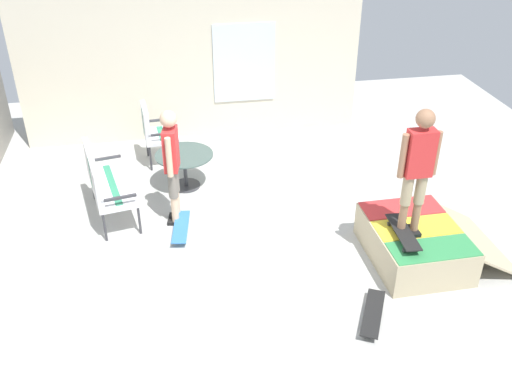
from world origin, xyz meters
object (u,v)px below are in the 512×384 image
object	(u,v)px
skate_ramp	(416,242)
patio_chair_near_house	(154,129)
person_watching	(172,159)
skateboard_on_ramp	(403,232)
skateboard_by_bench	(181,227)
patio_bench	(103,180)
skateboard_spare	(373,313)
patio_table	(185,164)
person_skater	(418,165)

from	to	relation	value
skate_ramp	patio_chair_near_house	world-z (taller)	patio_chair_near_house
person_watching	skateboard_on_ramp	bearing A→B (deg)	-120.97
patio_chair_near_house	skateboard_by_bench	size ratio (longest dim) A/B	1.24
patio_bench	skateboard_on_ramp	bearing A→B (deg)	-117.29
person_watching	skateboard_by_bench	bearing A→B (deg)	-171.79
patio_chair_near_house	person_watching	size ratio (longest dim) A/B	0.60
skateboard_by_bench	skateboard_spare	distance (m)	2.93
patio_chair_near_house	skateboard_on_ramp	xyz separation A→B (m)	(-3.49, -2.93, -0.04)
patio_chair_near_house	person_watching	world-z (taller)	person_watching
patio_chair_near_house	skateboard_by_bench	xyz separation A→B (m)	(-2.18, -0.27, -0.53)
patio_table	skateboard_spare	world-z (taller)	patio_table
person_skater	skateboard_on_ramp	xyz separation A→B (m)	(-0.09, 0.09, -0.88)
patio_bench	person_watching	world-z (taller)	person_watching
patio_bench	skateboard_on_ramp	world-z (taller)	patio_bench
patio_table	skateboard_by_bench	xyz separation A→B (m)	(-1.26, 0.16, -0.32)
person_skater	skateboard_spare	bearing A→B (deg)	140.93
patio_chair_near_house	skateboard_on_ramp	size ratio (longest dim) A/B	1.26
patio_bench	skateboard_by_bench	xyz separation A→B (m)	(-0.58, -1.01, -0.53)
patio_table	person_watching	xyz separation A→B (m)	(-0.95, 0.20, 0.59)
patio_bench	patio_table	xyz separation A→B (m)	(0.68, -1.17, -0.21)
patio_table	skateboard_on_ramp	distance (m)	3.59
skate_ramp	patio_bench	distance (m)	4.33
person_skater	skate_ramp	bearing A→B (deg)	-62.98
patio_chair_near_house	skateboard_on_ramp	bearing A→B (deg)	-140.04
skate_ramp	patio_bench	xyz separation A→B (m)	(1.69, 3.97, 0.37)
patio_chair_near_house	skateboard_spare	world-z (taller)	patio_chair_near_house
person_watching	patio_chair_near_house	bearing A→B (deg)	6.92
patio_chair_near_house	skateboard_spare	size ratio (longest dim) A/B	1.27
patio_chair_near_house	person_watching	distance (m)	1.92
person_skater	skateboard_spare	size ratio (longest dim) A/B	2.06
patio_chair_near_house	skateboard_spare	xyz separation A→B (m)	(-4.29, -2.30, -0.53)
patio_bench	patio_chair_near_house	xyz separation A→B (m)	(1.60, -0.74, -0.00)
patio_bench	skateboard_on_ramp	xyz separation A→B (m)	(-1.89, -3.66, -0.04)
skate_ramp	person_skater	size ratio (longest dim) A/B	1.06
patio_chair_near_house	skateboard_by_bench	world-z (taller)	patio_chair_near_house
patio_table	skateboard_by_bench	bearing A→B (deg)	172.78
patio_table	skateboard_on_ramp	xyz separation A→B (m)	(-2.57, -2.49, 0.17)
skateboard_by_bench	skateboard_on_ramp	world-z (taller)	skateboard_on_ramp
patio_bench	person_watching	size ratio (longest dim) A/B	0.78
patio_bench	patio_table	size ratio (longest dim) A/B	1.48
skateboard_by_bench	skateboard_spare	xyz separation A→B (m)	(-2.11, -2.03, 0.00)
skate_ramp	skateboard_spare	distance (m)	1.37
skate_ramp	skateboard_by_bench	size ratio (longest dim) A/B	2.14
patio_table	skateboard_on_ramp	bearing A→B (deg)	-135.90
skate_ramp	patio_chair_near_house	distance (m)	4.63
patio_bench	skate_ramp	bearing A→B (deg)	-113.11
person_skater	skateboard_on_ramp	distance (m)	0.88
skateboard_spare	skate_ramp	bearing A→B (deg)	-43.13
person_skater	skateboard_on_ramp	size ratio (longest dim) A/B	2.04
person_skater	patio_chair_near_house	bearing A→B (deg)	41.58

